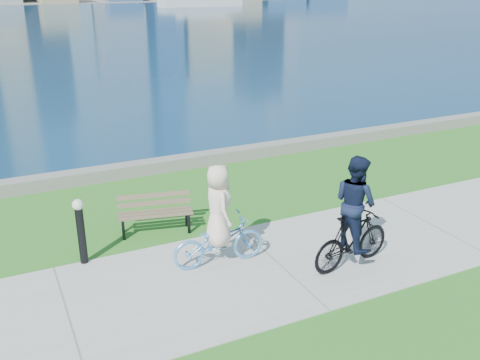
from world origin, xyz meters
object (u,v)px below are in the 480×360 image
object	(u,v)px
cyclist_woman	(219,229)
park_bench	(155,210)
cyclist_man	(354,222)
bollard_lamp	(81,227)

from	to	relation	value
cyclist_woman	park_bench	bearing A→B (deg)	22.33
cyclist_woman	cyclist_man	distance (m)	2.56
park_bench	cyclist_woman	world-z (taller)	cyclist_woman
park_bench	cyclist_woman	bearing A→B (deg)	-58.74
cyclist_woman	cyclist_man	world-z (taller)	cyclist_man
bollard_lamp	cyclist_man	world-z (taller)	cyclist_man
park_bench	cyclist_woman	size ratio (longest dim) A/B	0.83
bollard_lamp	cyclist_man	size ratio (longest dim) A/B	0.61
bollard_lamp	cyclist_woman	xyz separation A→B (m)	(2.37, -1.19, -0.00)
cyclist_man	park_bench	bearing A→B (deg)	35.47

